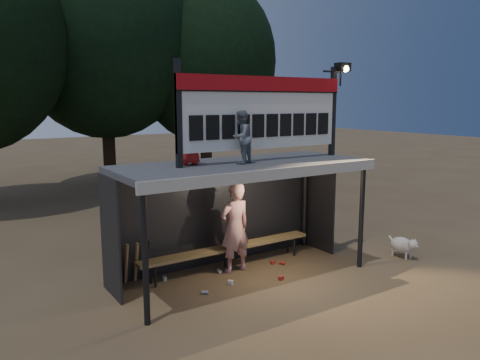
% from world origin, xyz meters
% --- Properties ---
extents(ground, '(80.00, 80.00, 0.00)m').
position_xyz_m(ground, '(0.00, 0.00, 0.00)').
color(ground, brown).
rests_on(ground, ground).
extents(player, '(0.69, 0.47, 1.86)m').
position_xyz_m(player, '(0.03, 0.33, 0.93)').
color(player, silver).
rests_on(player, ground).
extents(child_a, '(0.61, 0.56, 1.01)m').
position_xyz_m(child_a, '(-0.12, -0.14, 2.82)').
color(child_a, slate).
rests_on(child_a, dugout_shelter).
extents(child_b, '(0.51, 0.38, 0.95)m').
position_xyz_m(child_b, '(-1.01, 0.24, 2.79)').
color(child_b, maroon).
rests_on(child_b, dugout_shelter).
extents(dugout_shelter, '(5.10, 2.08, 2.32)m').
position_xyz_m(dugout_shelter, '(0.00, 0.24, 1.85)').
color(dugout_shelter, '#404043').
rests_on(dugout_shelter, ground).
extents(scoreboard_assembly, '(4.10, 0.27, 1.99)m').
position_xyz_m(scoreboard_assembly, '(0.56, -0.01, 3.32)').
color(scoreboard_assembly, black).
rests_on(scoreboard_assembly, dugout_shelter).
extents(bench, '(4.00, 0.35, 0.48)m').
position_xyz_m(bench, '(0.00, 0.55, 0.43)').
color(bench, olive).
rests_on(bench, ground).
extents(tree_mid, '(7.22, 7.22, 10.36)m').
position_xyz_m(tree_mid, '(1.00, 11.50, 6.17)').
color(tree_mid, black).
rests_on(tree_mid, ground).
extents(tree_right, '(6.08, 6.08, 8.72)m').
position_xyz_m(tree_right, '(5.00, 10.50, 5.19)').
color(tree_right, '#2F1E15').
rests_on(tree_right, ground).
extents(dog, '(0.36, 0.81, 0.49)m').
position_xyz_m(dog, '(3.70, -1.00, 0.28)').
color(dog, beige).
rests_on(dog, ground).
extents(bats, '(0.47, 0.32, 0.84)m').
position_xyz_m(bats, '(-1.92, 0.82, 0.43)').
color(bats, olive).
rests_on(bats, ground).
extents(litter, '(2.60, 1.35, 0.08)m').
position_xyz_m(litter, '(-0.09, 0.03, 0.04)').
color(litter, '#A42B1C').
rests_on(litter, ground).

